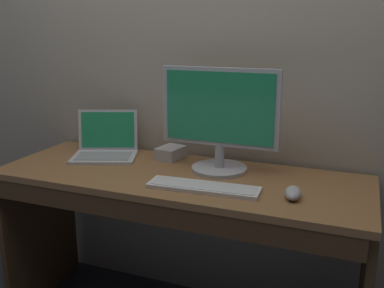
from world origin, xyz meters
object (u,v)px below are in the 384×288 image
(laptop_silver, at_px, (106,147))
(external_monitor, at_px, (219,121))
(wired_keyboard, at_px, (203,187))
(computer_mouse, at_px, (293,193))
(external_drive_box, at_px, (171,153))

(laptop_silver, bearing_deg, external_monitor, -1.62)
(wired_keyboard, bearing_deg, external_monitor, 93.52)
(external_monitor, height_order, computer_mouse, external_monitor)
(external_monitor, height_order, wired_keyboard, external_monitor)
(laptop_silver, xyz_separation_m, wired_keyboard, (0.60, -0.25, -0.04))
(laptop_silver, xyz_separation_m, external_drive_box, (0.31, 0.08, -0.02))
(laptop_silver, relative_size, external_monitor, 0.71)
(wired_keyboard, xyz_separation_m, computer_mouse, (0.34, 0.03, 0.01))
(laptop_silver, xyz_separation_m, computer_mouse, (0.94, -0.22, -0.03))
(external_drive_box, bearing_deg, wired_keyboard, -48.86)
(wired_keyboard, bearing_deg, computer_mouse, 5.53)
(external_monitor, bearing_deg, external_drive_box, 161.00)
(wired_keyboard, xyz_separation_m, external_drive_box, (-0.29, 0.33, 0.02))
(laptop_silver, xyz_separation_m, external_monitor, (0.59, -0.02, 0.18))
(external_monitor, bearing_deg, laptop_silver, 178.38)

